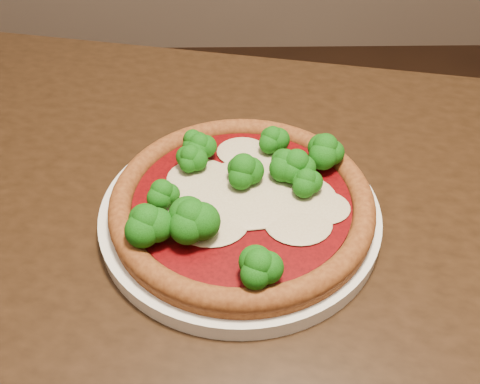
{
  "coord_description": "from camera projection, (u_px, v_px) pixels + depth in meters",
  "views": [
    {
      "loc": [
        -0.09,
        -0.18,
        1.15
      ],
      "look_at": [
        -0.08,
        0.21,
        0.79
      ],
      "focal_mm": 40.0,
      "sensor_mm": 36.0,
      "label": 1
    }
  ],
  "objects": [
    {
      "name": "plate",
      "position": [
        240.0,
        214.0,
        0.55
      ],
      "size": [
        0.29,
        0.29,
        0.02
      ],
      "primitive_type": "cylinder",
      "color": "white",
      "rests_on": "dining_table"
    },
    {
      "name": "dining_table",
      "position": [
        309.0,
        329.0,
        0.57
      ],
      "size": [
        1.39,
        1.04,
        0.75
      ],
      "rotation": [
        0.0,
        0.0,
        -0.21
      ],
      "color": "black",
      "rests_on": "floor"
    },
    {
      "name": "pizza",
      "position": [
        242.0,
        197.0,
        0.53
      ],
      "size": [
        0.27,
        0.27,
        0.06
      ],
      "rotation": [
        0.0,
        0.0,
        -0.23
      ],
      "color": "brown",
      "rests_on": "plate"
    }
  ]
}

